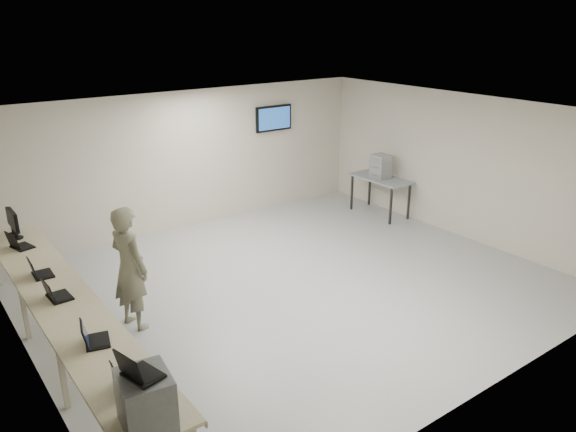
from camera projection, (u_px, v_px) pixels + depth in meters
room at (295, 202)px, 8.77m from camera, size 8.01×7.01×2.81m
workbench at (63, 304)px, 6.91m from camera, size 0.76×6.00×0.90m
equipment_box at (146, 401)px, 4.68m from camera, size 0.47×0.52×0.49m
laptop_on_box at (137, 371)px, 4.55m from camera, size 0.34×0.37×0.25m
laptop_0 at (125, 383)px, 5.20m from camera, size 0.31×0.36×0.26m
laptop_1 at (92, 338)px, 5.91m from camera, size 0.35×0.39×0.26m
laptop_2 at (55, 294)px, 6.84m from camera, size 0.30×0.36×0.27m
laptop_3 at (38, 272)px, 7.44m from camera, size 0.28×0.34×0.26m
laptop_4 at (18, 244)px, 8.33m from camera, size 0.35×0.38×0.26m
monitor_near at (14, 222)px, 8.63m from camera, size 0.21×0.46×0.46m
monitor_far at (11, 220)px, 8.81m from camera, size 0.18×0.41×0.41m
soldier at (130, 268)px, 7.72m from camera, size 0.59×0.74×1.79m
side_table at (381, 181)px, 12.21m from camera, size 0.65×1.40×0.84m
storage_bins at (381, 166)px, 12.09m from camera, size 0.33×0.36×0.52m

